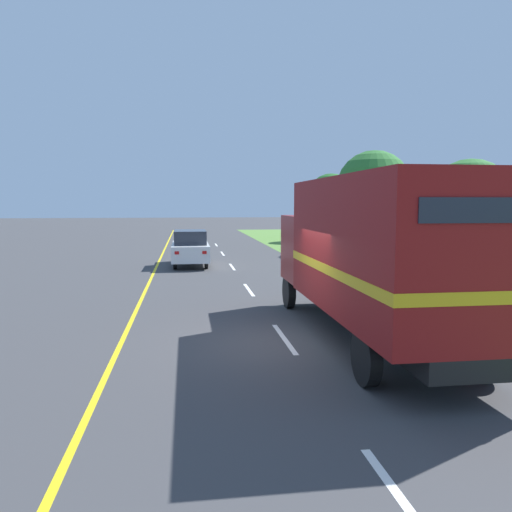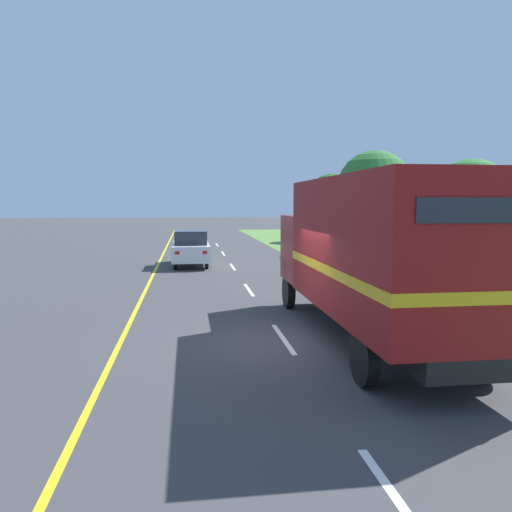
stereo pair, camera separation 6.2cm
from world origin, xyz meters
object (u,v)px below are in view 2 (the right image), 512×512
Objects in this scene: lead_car_white at (191,248)px; roadside_tree_mid at (374,188)px; horse_trailer_truck at (372,253)px; highway_sign at (423,234)px; roadside_tree_near at (470,201)px; roadside_tree_far at (332,198)px.

roadside_tree_mid is at bearing 24.22° from lead_car_white.
highway_sign is (4.45, 6.65, -0.01)m from horse_trailer_truck.
roadside_tree_far reaches higher than roadside_tree_near.
horse_trailer_truck is 1.56× the size of roadside_tree_far.
lead_car_white is 0.66× the size of roadside_tree_mid.
horse_trailer_truck reaches higher than lead_car_white.
roadside_tree_near is 19.79m from roadside_tree_far.
roadside_tree_near is (12.06, -4.70, 2.31)m from lead_car_white.
roadside_tree_near reaches higher than lead_car_white.
roadside_tree_near reaches higher than highway_sign.
roadside_tree_far is (7.77, 29.63, 1.54)m from horse_trailer_truck.
roadside_tree_near is (8.14, 9.85, 1.19)m from horse_trailer_truck.
roadside_tree_near is 0.91× the size of roadside_tree_far.
horse_trailer_truck is 30.67m from roadside_tree_far.
roadside_tree_near is at bearing 50.41° from horse_trailer_truck.
roadside_tree_near is at bearing 40.88° from highway_sign.
horse_trailer_truck is 1.72× the size of roadside_tree_near.
highway_sign is 23.28m from roadside_tree_far.
roadside_tree_mid is (11.50, 5.18, 3.18)m from lead_car_white.
lead_car_white is 11.55m from highway_sign.
roadside_tree_mid is (7.59, 19.72, 2.06)m from horse_trailer_truck.
highway_sign is at bearing -98.22° from roadside_tree_far.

